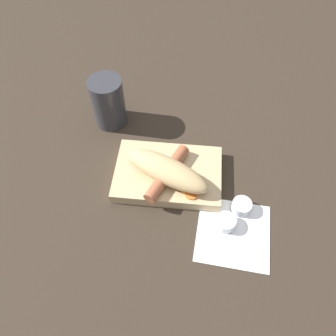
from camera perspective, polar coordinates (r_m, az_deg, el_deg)
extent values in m
plane|color=#33281E|center=(0.74, 0.00, -1.63)|extent=(3.00, 3.00, 0.00)
cube|color=tan|center=(0.73, 0.00, -1.05)|extent=(0.23, 0.15, 0.03)
ellipsoid|color=tan|center=(0.69, -0.22, -0.47)|extent=(0.20, 0.14, 0.05)
cylinder|color=#9E5638|center=(0.70, -0.40, -0.84)|extent=(0.09, 0.15, 0.03)
sphere|color=#9E5638|center=(0.72, -5.51, 1.64)|extent=(0.03, 0.03, 0.03)
sphere|color=#9E5638|center=(0.68, 5.03, -3.46)|extent=(0.03, 0.03, 0.03)
cylinder|color=#F99E4C|center=(0.69, 3.22, -3.98)|extent=(0.03, 0.03, 0.00)
cylinder|color=orange|center=(0.69, 3.78, -4.40)|extent=(0.03, 0.03, 0.00)
cylinder|color=orange|center=(0.70, 3.68, -2.74)|extent=(0.03, 0.03, 0.00)
cylinder|color=orange|center=(0.68, 4.08, -4.54)|extent=(0.03, 0.03, 0.00)
torus|color=silver|center=(0.69, 4.36, -3.56)|extent=(0.04, 0.04, 0.00)
cube|color=white|center=(0.69, 11.30, -10.99)|extent=(0.16, 0.16, 0.00)
cylinder|color=silver|center=(0.68, 9.98, -9.33)|extent=(0.04, 0.04, 0.03)
cylinder|color=white|center=(0.69, 9.89, -9.59)|extent=(0.03, 0.03, 0.01)
cylinder|color=silver|center=(0.70, 12.66, -6.54)|extent=(0.04, 0.04, 0.03)
cylinder|color=#4C662D|center=(0.71, 12.55, -6.82)|extent=(0.03, 0.03, 0.01)
cylinder|color=#333338|center=(0.81, -10.37, 11.20)|extent=(0.08, 0.08, 0.13)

